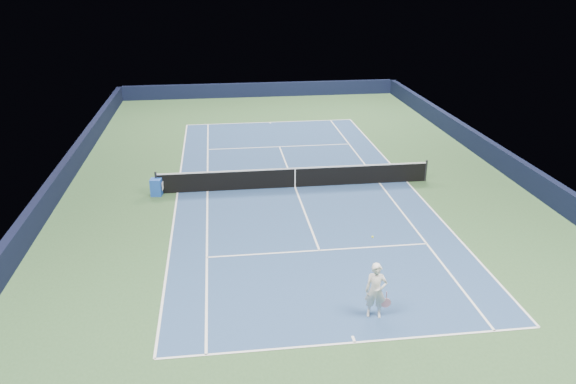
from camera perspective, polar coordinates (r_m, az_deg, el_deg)
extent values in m
plane|color=#2E4F2B|center=(26.55, 0.72, 0.49)|extent=(40.00, 40.00, 0.00)
cube|color=black|center=(45.35, -2.86, 10.34)|extent=(22.00, 0.35, 1.10)
cube|color=black|center=(29.80, 21.82, 2.43)|extent=(0.35, 40.00, 1.10)
cube|color=black|center=(27.12, -22.56, 0.45)|extent=(0.35, 40.00, 1.10)
cube|color=navy|center=(26.55, 0.72, 0.50)|extent=(10.97, 23.77, 0.01)
cube|color=white|center=(37.77, -1.84, 7.10)|extent=(10.97, 0.08, 0.00)
cube|color=white|center=(16.29, 6.81, -14.94)|extent=(10.97, 0.08, 0.00)
cube|color=white|center=(27.81, 11.98, 1.04)|extent=(0.08, 23.77, 0.00)
cube|color=white|center=(26.39, -11.16, -0.07)|extent=(0.08, 23.77, 0.00)
cube|color=white|center=(27.40, 9.27, 0.91)|extent=(0.08, 23.77, 0.00)
cube|color=white|center=(26.32, -8.19, 0.08)|extent=(0.08, 23.77, 0.00)
cube|color=white|center=(32.53, -0.87, 4.63)|extent=(8.23, 0.08, 0.00)
cube|color=white|center=(20.81, 3.21, -5.93)|extent=(8.23, 0.08, 0.00)
cube|color=white|center=(26.55, 0.72, 0.51)|extent=(0.08, 12.80, 0.00)
cube|color=white|center=(37.63, -1.82, 7.05)|extent=(0.08, 0.30, 0.00)
cube|color=white|center=(16.40, 6.68, -14.63)|extent=(0.08, 0.30, 0.00)
cylinder|color=black|center=(26.28, -13.23, 0.90)|extent=(0.10, 0.10, 1.07)
cylinder|color=black|center=(27.94, 13.83, 2.12)|extent=(0.10, 0.10, 1.07)
cube|color=black|center=(26.39, 0.72, 1.42)|extent=(12.80, 0.03, 0.91)
cube|color=white|center=(26.22, 0.73, 2.41)|extent=(12.80, 0.04, 0.06)
cube|color=white|center=(26.39, 0.72, 1.42)|extent=(0.05, 0.04, 0.91)
cube|color=blue|center=(26.17, -13.24, 0.48)|extent=(0.54, 0.50, 0.79)
cube|color=white|center=(26.12, -12.61, 0.62)|extent=(0.04, 0.35, 0.35)
imported|color=silver|center=(16.95, 8.91, -9.86)|extent=(0.72, 0.57, 1.75)
cylinder|color=pink|center=(17.09, 9.97, -10.36)|extent=(0.03, 0.03, 0.29)
cylinder|color=black|center=(17.22, 9.92, -11.03)|extent=(0.29, 0.02, 0.29)
cylinder|color=pink|center=(17.22, 9.92, -11.03)|extent=(0.31, 0.03, 0.31)
sphere|color=yellow|center=(17.20, 8.58, -4.53)|extent=(0.07, 0.07, 0.07)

